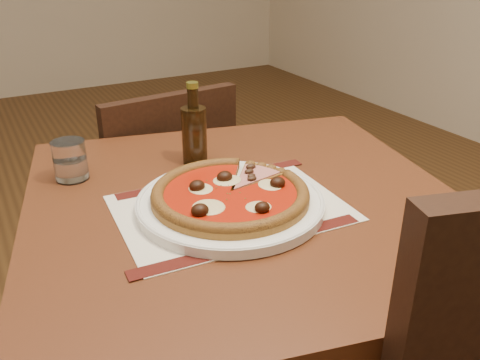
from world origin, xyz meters
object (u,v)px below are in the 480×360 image
water_glass (70,160)px  bottle (194,133)px  pizza (230,193)px  chair_far (162,200)px  plate (230,203)px  table (245,244)px

water_glass → bottle: bottle is taller
pizza → bottle: bottle is taller
pizza → chair_far: bearing=82.5°
pizza → water_glass: water_glass is taller
plate → table: bearing=26.6°
plate → pizza: 0.02m
chair_far → plate: 0.67m
plate → water_glass: 0.35m
chair_far → pizza: 0.68m
table → plate: 0.12m
pizza → water_glass: 0.35m
table → pizza: size_ratio=3.39×
table → pizza: pizza is taller
table → chair_far: 0.61m
bottle → table: bearing=-86.4°
chair_far → bottle: (-0.05, -0.38, 0.35)m
water_glass → bottle: 0.26m
table → water_glass: 0.39m
pizza → table: bearing=26.7°
table → bottle: bearing=93.6°
chair_far → plate: chair_far is taller
chair_far → water_glass: bearing=42.5°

